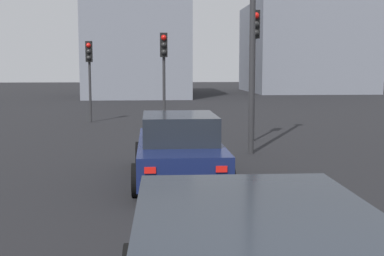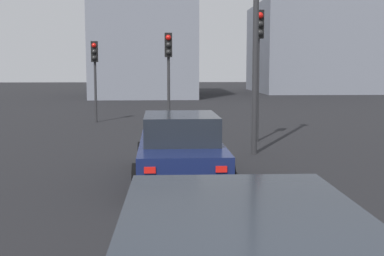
# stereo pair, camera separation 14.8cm
# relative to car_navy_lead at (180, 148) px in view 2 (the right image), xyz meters

# --- Properties ---
(car_navy_lead) EXTENTS (4.53, 1.97, 1.45)m
(car_navy_lead) POSITION_rel_car_navy_lead_xyz_m (0.00, 0.00, 0.00)
(car_navy_lead) COLOR #141E4C
(car_navy_lead) RESTS_ON ground_plane
(traffic_light_near_left) EXTENTS (0.32, 0.28, 3.71)m
(traffic_light_near_left) POSITION_rel_car_navy_lead_xyz_m (8.56, 0.14, 1.97)
(traffic_light_near_left) COLOR #2D2D30
(traffic_light_near_left) RESTS_ON ground_plane
(traffic_light_near_right) EXTENTS (0.32, 0.29, 3.55)m
(traffic_light_near_right) POSITION_rel_car_navy_lead_xyz_m (11.88, 3.33, 1.86)
(traffic_light_near_right) COLOR #2D2D30
(traffic_light_near_right) RESTS_ON ground_plane
(traffic_light_far_left) EXTENTS (0.33, 0.30, 4.25)m
(traffic_light_far_left) POSITION_rel_car_navy_lead_xyz_m (5.62, -2.72, 2.34)
(traffic_light_far_left) COLOR #2D2D30
(traffic_light_far_left) RESTS_ON ground_plane
(building_facade_left) EXTENTS (12.13, 10.84, 8.48)m
(building_facade_left) POSITION_rel_car_navy_lead_xyz_m (38.89, -14.22, 3.53)
(building_facade_left) COLOR gray
(building_facade_left) RESTS_ON ground_plane
(building_facade_center) EXTENTS (12.40, 8.20, 9.84)m
(building_facade_center) POSITION_rel_car_navy_lead_xyz_m (32.92, 1.78, 4.21)
(building_facade_center) COLOR gray
(building_facade_center) RESTS_ON ground_plane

